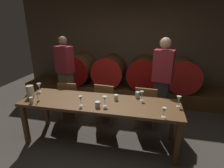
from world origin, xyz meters
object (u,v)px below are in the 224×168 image
object	(u,v)px
chair_right	(146,105)
chair_left	(70,99)
chair_center	(106,102)
guest_right	(162,80)
wine_glass_left	(81,99)
wine_glass_far_right	(179,99)
wine_barrel_center_right	(144,72)
pitcher	(30,92)
wine_barrel_far_left	(79,69)
wine_barrel_center_left	(110,70)
wine_glass_right	(164,111)
wine_glass_center_left	(105,99)
wine_glass_center_right	(142,94)
wine_glass_far_left	(39,86)
cup_center_left	(98,104)
cup_center_right	(116,97)
dining_table	(100,106)
candle_center	(38,98)
wine_barrel_far_right	(182,74)
guest_left	(65,74)
cup_far_left	(31,100)
cup_far_right	(137,95)

from	to	relation	value
chair_right	chair_left	bearing A→B (deg)	5.91
chair_center	guest_right	size ratio (longest dim) A/B	0.50
wine_glass_left	wine_glass_far_right	world-z (taller)	wine_glass_far_right
wine_barrel_center_right	chair_left	bearing A→B (deg)	-134.72
pitcher	wine_barrel_far_left	bearing A→B (deg)	89.53
wine_barrel_center_left	wine_glass_right	xyz separation A→B (m)	(1.33, -2.36, 0.11)
wine_glass_center_left	wine_glass_center_right	bearing A→B (deg)	31.30
wine_glass_far_left	cup_center_left	world-z (taller)	wine_glass_far_left
cup_center_right	dining_table	bearing A→B (deg)	-152.50
wine_glass_far_left	wine_glass_center_right	size ratio (longest dim) A/B	0.99
wine_glass_left	pitcher	bearing A→B (deg)	172.87
wine_glass_right	pitcher	bearing A→B (deg)	174.38
wine_barrel_center_right	candle_center	distance (m)	2.80
wine_glass_far_left	wine_barrel_far_right	bearing A→B (deg)	33.21
wine_glass_far_left	cup_center_right	size ratio (longest dim) A/B	1.76
wine_barrel_far_left	guest_left	size ratio (longest dim) A/B	0.50
chair_right	wine_glass_center_left	bearing A→B (deg)	54.96
wine_glass_far_right	chair_right	bearing A→B (deg)	133.39
guest_left	wine_glass_left	distance (m)	1.55
wine_barrel_far_right	chair_center	world-z (taller)	wine_barrel_far_right
chair_center	guest_left	xyz separation A→B (m)	(-1.08, 0.44, 0.41)
wine_glass_right	wine_barrel_center_left	bearing A→B (deg)	119.33
wine_barrel_far_right	pitcher	xyz separation A→B (m)	(-2.83, -2.14, 0.11)
wine_barrel_far_right	cup_center_left	bearing A→B (deg)	-124.49
wine_barrel_far_right	wine_glass_center_left	bearing A→B (deg)	-123.65
wine_glass_center_right	wine_glass_far_right	world-z (taller)	wine_glass_far_right
wine_barrel_far_right	guest_right	size ratio (longest dim) A/B	0.49
wine_glass_center_left	wine_glass_right	xyz separation A→B (m)	(0.90, -0.17, -0.02)
wine_barrel_far_right	cup_far_left	world-z (taller)	wine_barrel_far_right
chair_center	candle_center	bearing A→B (deg)	47.09
wine_barrel_center_right	chair_center	xyz separation A→B (m)	(-0.68, -1.43, -0.28)
wine_glass_right	cup_far_right	distance (m)	0.75
chair_left	wine_glass_right	bearing A→B (deg)	154.61
chair_right	wine_glass_right	xyz separation A→B (m)	(0.26, -0.93, 0.39)
chair_right	wine_glass_far_right	distance (m)	0.84
cup_center_right	wine_glass_right	bearing A→B (deg)	-29.71
guest_left	wine_glass_center_right	world-z (taller)	guest_left
chair_center	cup_center_right	world-z (taller)	chair_center
wine_glass_far_left	cup_far_right	size ratio (longest dim) A/B	1.56
chair_center	wine_glass_left	world-z (taller)	wine_glass_left
cup_far_right	guest_right	bearing A→B (deg)	56.57
guest_right	wine_glass_center_left	bearing A→B (deg)	64.51
wine_barrel_center_left	cup_center_right	bearing A→B (deg)	-73.73
guest_left	cup_far_right	world-z (taller)	guest_left
wine_barrel_far_left	wine_barrel_center_right	distance (m)	1.85
chair_left	wine_glass_center_right	bearing A→B (deg)	166.05
wine_glass_right	wine_barrel_far_left	bearing A→B (deg)	133.52
chair_right	wine_glass_center_right	xyz separation A→B (m)	(-0.08, -0.42, 0.41)
wine_barrel_far_right	wine_glass_right	world-z (taller)	wine_barrel_far_right
wine_glass_right	wine_barrel_center_right	bearing A→B (deg)	99.51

